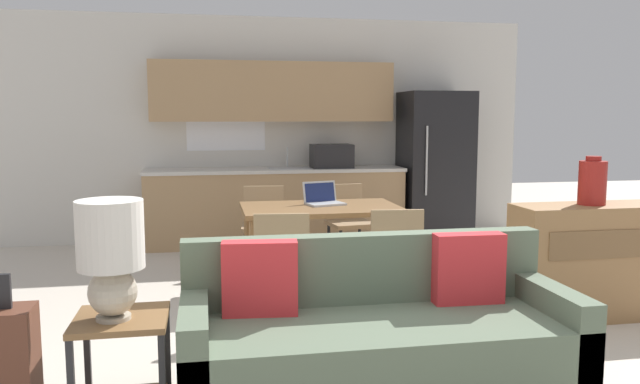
{
  "coord_description": "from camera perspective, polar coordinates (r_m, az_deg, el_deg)",
  "views": [
    {
      "loc": [
        -0.82,
        -3.04,
        1.52
      ],
      "look_at": [
        0.02,
        1.5,
        0.95
      ],
      "focal_mm": 35.0,
      "sensor_mm": 36.0,
      "label": 1
    }
  ],
  "objects": [
    {
      "name": "wall_back",
      "position": [
        7.72,
        -4.46,
        5.74
      ],
      "size": [
        6.4,
        0.07,
        2.7
      ],
      "color": "silver",
      "rests_on": "ground_plane"
    },
    {
      "name": "kitchen_counter",
      "position": [
        7.45,
        -4.03,
        1.78
      ],
      "size": [
        3.05,
        0.65,
        2.15
      ],
      "color": "tan",
      "rests_on": "ground_plane"
    },
    {
      "name": "refrigerator",
      "position": [
        7.82,
        10.45,
        2.38
      ],
      "size": [
        0.8,
        0.72,
        1.81
      ],
      "color": "black",
      "rests_on": "ground_plane"
    },
    {
      "name": "dining_table",
      "position": [
        5.45,
        0.08,
        -2.01
      ],
      "size": [
        1.37,
        0.85,
        0.73
      ],
      "color": "brown",
      "rests_on": "ground_plane"
    },
    {
      "name": "couch",
      "position": [
        3.45,
        5.19,
        -12.86
      ],
      "size": [
        2.06,
        0.8,
        0.86
      ],
      "color": "#3D2D1E",
      "rests_on": "ground_plane"
    },
    {
      "name": "side_table",
      "position": [
        3.24,
        -17.61,
        -13.94
      ],
      "size": [
        0.44,
        0.44,
        0.56
      ],
      "color": "brown",
      "rests_on": "ground_plane"
    },
    {
      "name": "table_lamp",
      "position": [
        3.07,
        -18.57,
        -5.15
      ],
      "size": [
        0.31,
        0.31,
        0.57
      ],
      "color": "#B2A893",
      "rests_on": "side_table"
    },
    {
      "name": "credenza",
      "position": [
        5.12,
        23.35,
        -5.83
      ],
      "size": [
        1.14,
        0.42,
        0.86
      ],
      "color": "olive",
      "rests_on": "ground_plane"
    },
    {
      "name": "vase",
      "position": [
        5.04,
        23.64,
        0.84
      ],
      "size": [
        0.2,
        0.2,
        0.36
      ],
      "color": "maroon",
      "rests_on": "credenza"
    },
    {
      "name": "dining_chair_near_left",
      "position": [
        4.66,
        -3.54,
        -5.93
      ],
      "size": [
        0.46,
        0.46,
        0.82
      ],
      "rotation": [
        0.0,
        0.0,
        3.04
      ],
      "color": "#997A56",
      "rests_on": "ground_plane"
    },
    {
      "name": "dining_chair_far_right",
      "position": [
        6.32,
        2.6,
        -2.5
      ],
      "size": [
        0.48,
        0.48,
        0.82
      ],
      "rotation": [
        0.0,
        0.0,
        0.15
      ],
      "color": "#997A56",
      "rests_on": "ground_plane"
    },
    {
      "name": "dining_chair_near_right",
      "position": [
        4.87,
        6.73,
        -5.39
      ],
      "size": [
        0.46,
        0.46,
        0.82
      ],
      "rotation": [
        0.0,
        0.0,
        3.04
      ],
      "color": "#997A56",
      "rests_on": "ground_plane"
    },
    {
      "name": "dining_chair_far_left",
      "position": [
        6.16,
        -5.16,
        -2.77
      ],
      "size": [
        0.47,
        0.47,
        0.82
      ],
      "rotation": [
        0.0,
        0.0,
        -0.11
      ],
      "color": "#997A56",
      "rests_on": "ground_plane"
    },
    {
      "name": "laptop",
      "position": [
        5.56,
        0.27,
        -0.62
      ],
      "size": [
        0.38,
        0.33,
        0.2
      ],
      "rotation": [
        0.0,
        0.0,
        0.27
      ],
      "color": "#B7BABC",
      "rests_on": "dining_table"
    }
  ]
}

